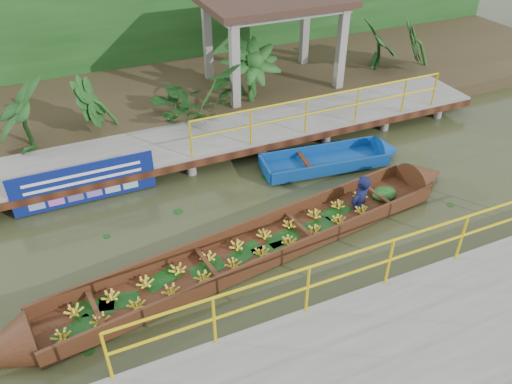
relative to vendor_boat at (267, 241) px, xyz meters
name	(u,v)px	position (x,y,z in m)	size (l,w,h in m)	color
ground	(271,224)	(0.44, 0.72, -0.22)	(80.00, 80.00, 0.00)	#30351A
land_strip	(176,90)	(0.44, 8.22, 0.01)	(30.00, 8.00, 0.45)	#352B1A
far_dock	(218,137)	(0.46, 4.14, 0.26)	(16.00, 2.06, 1.66)	slate
near_dock	(433,340)	(1.44, -3.48, 0.08)	(18.00, 2.40, 1.73)	slate
pavilion	(274,10)	(3.44, 7.02, 2.60)	(4.40, 3.00, 3.00)	slate
foliage_backdrop	(152,16)	(0.44, 10.72, 1.78)	(30.00, 0.80, 4.00)	#153912
vendor_boat	(267,241)	(0.00, 0.00, 0.00)	(11.15, 2.60, 2.17)	#351C0E
moored_blue_boat	(356,157)	(3.65, 2.20, -0.05)	(3.95, 1.43, 0.92)	navy
blue_banner	(85,183)	(-3.20, 3.20, 0.34)	(3.28, 0.04, 1.02)	navy
tropical_plants	(245,77)	(2.02, 6.02, 1.03)	(14.28, 1.28, 1.59)	#153912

